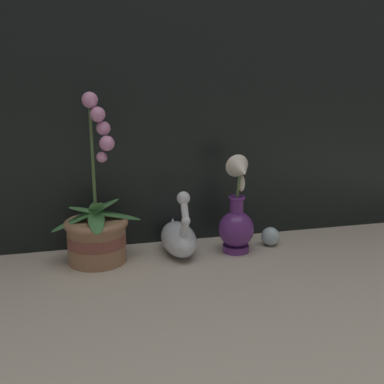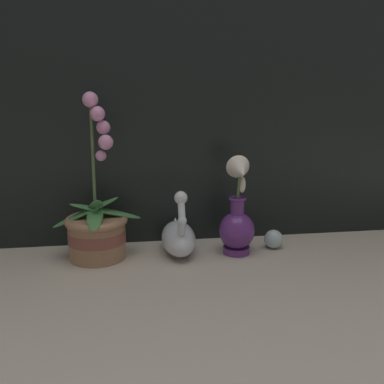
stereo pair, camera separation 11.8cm
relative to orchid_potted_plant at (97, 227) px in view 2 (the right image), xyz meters
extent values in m
plane|color=#BCB2A3|center=(0.23, -0.11, -0.08)|extent=(2.80, 2.80, 0.00)
cube|color=black|center=(0.23, 0.12, 0.52)|extent=(2.80, 0.03, 1.20)
cylinder|color=#9E7556|center=(0.00, 0.00, -0.03)|extent=(0.15, 0.15, 0.11)
cylinder|color=brown|center=(0.00, 0.00, -0.02)|extent=(0.15, 0.15, 0.03)
torus|color=#9E7556|center=(0.00, 0.00, 0.02)|extent=(0.16, 0.16, 0.02)
cylinder|color=#4C6B3D|center=(0.00, 0.00, 0.18)|extent=(0.01, 0.04, 0.30)
ellipsoid|color=#427F47|center=(0.02, 0.00, 0.04)|extent=(0.19, 0.07, 0.06)
ellipsoid|color=#427F47|center=(-0.01, 0.03, 0.04)|extent=(0.07, 0.17, 0.10)
ellipsoid|color=#427F47|center=(-0.03, 0.00, 0.04)|extent=(0.18, 0.04, 0.09)
ellipsoid|color=#427F47|center=(0.00, -0.03, 0.04)|extent=(0.04, 0.15, 0.05)
sphere|color=#DB8EC6|center=(0.00, 0.00, 0.33)|extent=(0.04, 0.04, 0.04)
sphere|color=#DB8EC6|center=(0.02, -0.01, 0.29)|extent=(0.04, 0.04, 0.04)
sphere|color=#DB8EC6|center=(0.03, 0.00, 0.26)|extent=(0.03, 0.03, 0.03)
sphere|color=#DB8EC6|center=(0.03, -0.03, 0.23)|extent=(0.04, 0.04, 0.04)
sphere|color=#DB8EC6|center=(0.02, -0.02, 0.19)|extent=(0.03, 0.03, 0.03)
ellipsoid|color=silver|center=(0.21, 0.00, -0.04)|extent=(0.09, 0.18, 0.08)
cone|color=silver|center=(0.21, 0.07, -0.03)|extent=(0.05, 0.06, 0.06)
cylinder|color=silver|center=(0.21, -0.07, 0.01)|extent=(0.02, 0.05, 0.06)
sphere|color=silver|center=(0.21, -0.08, 0.03)|extent=(0.02, 0.02, 0.02)
cylinder|color=silver|center=(0.21, -0.07, 0.06)|extent=(0.02, 0.04, 0.06)
sphere|color=silver|center=(0.21, -0.06, 0.09)|extent=(0.03, 0.03, 0.03)
cylinder|color=#602D7F|center=(0.37, -0.02, -0.08)|extent=(0.07, 0.07, 0.02)
ellipsoid|color=#602D7F|center=(0.37, -0.02, -0.02)|extent=(0.10, 0.10, 0.10)
cylinder|color=#602D7F|center=(0.37, -0.02, 0.05)|extent=(0.04, 0.04, 0.04)
torus|color=#602D7F|center=(0.37, -0.02, 0.07)|extent=(0.05, 0.05, 0.01)
cylinder|color=#567A47|center=(0.37, -0.03, 0.10)|extent=(0.01, 0.02, 0.06)
cone|color=white|center=(0.37, -0.05, 0.15)|extent=(0.06, 0.07, 0.07)
ellipsoid|color=white|center=(0.38, -0.02, 0.11)|extent=(0.02, 0.02, 0.04)
sphere|color=silver|center=(0.48, 0.00, -0.06)|extent=(0.05, 0.05, 0.05)
camera|label=1|loc=(-0.03, -1.12, 0.36)|focal=42.00mm
camera|label=2|loc=(0.08, -1.14, 0.36)|focal=42.00mm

